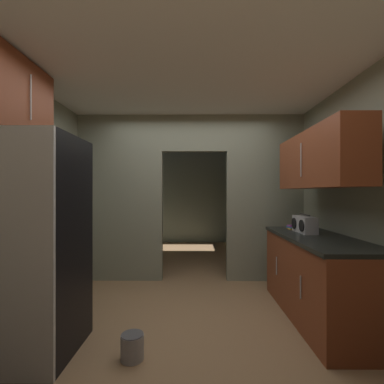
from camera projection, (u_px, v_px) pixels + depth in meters
name	position (u px, v px, depth m)	size (l,w,h in m)	color
ground	(188.00, 324.00, 2.87)	(20.00, 20.00, 0.00)	#93704C
kitchen_overhead_slab	(189.00, 90.00, 3.32)	(3.92, 6.91, 0.06)	silver
kitchen_partition	(189.00, 192.00, 4.33)	(3.52, 0.12, 2.59)	gray
adjoining_room_shell	(192.00, 196.00, 6.55)	(3.52, 3.34, 2.59)	gray
refrigerator	(31.00, 244.00, 2.36)	(0.77, 0.78, 1.86)	black
lower_cabinet_run	(318.00, 277.00, 3.00)	(0.69, 1.75, 0.89)	brown
upper_cabinet_counterside	(318.00, 160.00, 3.01)	(0.36, 1.57, 0.62)	brown
upper_cabinet_fridgeside	(11.00, 97.00, 2.46)	(0.36, 0.85, 0.68)	brown
boombox	(304.00, 224.00, 3.29)	(0.17, 0.40, 0.22)	#B2B2B7
book_stack	(292.00, 227.00, 3.60)	(0.13, 0.16, 0.05)	gold
paint_can	(132.00, 347.00, 2.26)	(0.19, 0.19, 0.21)	#99999E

